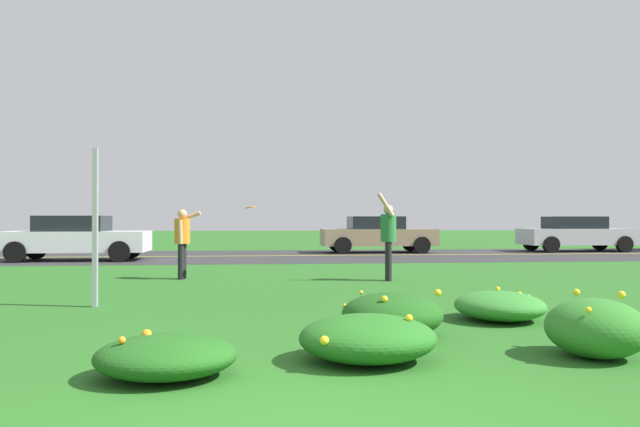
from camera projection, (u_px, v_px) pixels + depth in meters
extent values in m
plane|color=#26601E|center=(269.00, 282.00, 12.94)|extent=(120.00, 120.00, 0.00)
cube|color=#2D2D30|center=(263.00, 256.00, 22.26)|extent=(120.00, 8.16, 0.01)
cube|color=yellow|center=(263.00, 256.00, 22.26)|extent=(120.00, 0.16, 0.00)
ellipsoid|color=#1E5619|center=(166.00, 356.00, 5.16)|extent=(1.19, 1.04, 0.36)
sphere|color=orange|center=(148.00, 336.00, 5.23)|extent=(0.07, 0.07, 0.07)
sphere|color=orange|center=(147.00, 334.00, 5.43)|extent=(0.09, 0.09, 0.09)
sphere|color=orange|center=(122.00, 340.00, 4.97)|extent=(0.06, 0.06, 0.06)
sphere|color=orange|center=(184.00, 345.00, 5.09)|extent=(0.08, 0.08, 0.08)
sphere|color=orange|center=(128.00, 347.00, 5.28)|extent=(0.06, 0.06, 0.06)
ellipsoid|color=#1E5619|center=(392.00, 315.00, 6.97)|extent=(1.15, 1.18, 0.49)
sphere|color=yellow|center=(345.00, 306.00, 7.08)|extent=(0.05, 0.05, 0.05)
sphere|color=yellow|center=(381.00, 310.00, 6.77)|extent=(0.05, 0.05, 0.05)
sphere|color=yellow|center=(438.00, 293.00, 7.00)|extent=(0.08, 0.08, 0.08)
sphere|color=yellow|center=(385.00, 299.00, 6.64)|extent=(0.08, 0.08, 0.08)
sphere|color=yellow|center=(402.00, 305.00, 6.73)|extent=(0.07, 0.07, 0.07)
sphere|color=yellow|center=(361.00, 293.00, 7.36)|extent=(0.05, 0.05, 0.05)
ellipsoid|color=#23661E|center=(368.00, 338.00, 5.74)|extent=(1.30, 1.19, 0.44)
sphere|color=yellow|center=(321.00, 323.00, 5.96)|extent=(0.06, 0.06, 0.06)
sphere|color=yellow|center=(330.00, 323.00, 6.19)|extent=(0.06, 0.06, 0.06)
sphere|color=yellow|center=(409.00, 318.00, 5.67)|extent=(0.07, 0.07, 0.07)
sphere|color=yellow|center=(324.00, 341.00, 5.30)|extent=(0.08, 0.08, 0.08)
ellipsoid|color=#337F2D|center=(500.00, 306.00, 8.09)|extent=(1.17, 1.26, 0.38)
sphere|color=yellow|center=(540.00, 307.00, 7.79)|extent=(0.06, 0.06, 0.06)
sphere|color=yellow|center=(498.00, 289.00, 8.44)|extent=(0.07, 0.07, 0.07)
sphere|color=yellow|center=(529.00, 297.00, 8.33)|extent=(0.07, 0.07, 0.07)
sphere|color=yellow|center=(491.00, 302.00, 8.22)|extent=(0.07, 0.07, 0.07)
sphere|color=yellow|center=(520.00, 295.00, 8.38)|extent=(0.08, 0.08, 0.08)
sphere|color=yellow|center=(485.00, 296.00, 8.38)|extent=(0.06, 0.06, 0.06)
ellipsoid|color=#2D7526|center=(596.00, 328.00, 5.90)|extent=(0.94, 0.98, 0.57)
sphere|color=yellow|center=(588.00, 310.00, 5.58)|extent=(0.06, 0.06, 0.06)
sphere|color=yellow|center=(576.00, 292.00, 6.32)|extent=(0.07, 0.07, 0.07)
sphere|color=yellow|center=(582.00, 314.00, 6.26)|extent=(0.08, 0.08, 0.08)
sphere|color=yellow|center=(622.00, 295.00, 6.11)|extent=(0.08, 0.08, 0.08)
cube|color=#93969B|center=(95.00, 227.00, 9.33)|extent=(0.07, 0.10, 2.42)
cylinder|color=orange|center=(182.00, 231.00, 13.69)|extent=(0.34, 0.34, 0.56)
sphere|color=tan|center=(182.00, 214.00, 13.69)|extent=(0.21, 0.21, 0.21)
cylinder|color=black|center=(183.00, 261.00, 13.76)|extent=(0.14, 0.14, 0.79)
cylinder|color=black|center=(181.00, 262.00, 13.59)|extent=(0.14, 0.14, 0.79)
cylinder|color=tan|center=(189.00, 217.00, 13.88)|extent=(0.54, 0.19, 0.25)
cylinder|color=tan|center=(180.00, 232.00, 13.49)|extent=(0.12, 0.11, 0.53)
cylinder|color=#287038|center=(388.00, 228.00, 13.32)|extent=(0.34, 0.34, 0.60)
sphere|color=tan|center=(388.00, 210.00, 13.33)|extent=(0.21, 0.21, 0.21)
cylinder|color=black|center=(389.00, 261.00, 13.23)|extent=(0.14, 0.14, 0.84)
cylinder|color=black|center=(388.00, 261.00, 13.40)|extent=(0.14, 0.14, 0.84)
cylinder|color=tan|center=(386.00, 205.00, 13.14)|extent=(0.38, 0.16, 0.53)
cylinder|color=tan|center=(387.00, 229.00, 13.52)|extent=(0.13, 0.11, 0.57)
cylinder|color=orange|center=(251.00, 207.00, 13.39)|extent=(0.24, 0.24, 0.06)
torus|color=orange|center=(251.00, 207.00, 13.39)|extent=(0.24, 0.24, 0.06)
cube|color=silver|center=(76.00, 241.00, 19.81)|extent=(4.50, 1.82, 0.66)
cube|color=black|center=(73.00, 224.00, 19.80)|extent=(2.10, 1.64, 0.52)
cylinder|color=black|center=(131.00, 249.00, 20.85)|extent=(0.66, 0.22, 0.66)
cylinder|color=black|center=(120.00, 252.00, 19.08)|extent=(0.66, 0.22, 0.66)
cylinder|color=black|center=(36.00, 249.00, 20.53)|extent=(0.66, 0.22, 0.66)
cylinder|color=black|center=(15.00, 252.00, 18.76)|extent=(0.66, 0.22, 0.66)
cube|color=#937F60|center=(378.00, 237.00, 24.58)|extent=(4.50, 1.82, 0.66)
cube|color=black|center=(376.00, 223.00, 24.58)|extent=(2.10, 1.64, 0.52)
cylinder|color=black|center=(410.00, 243.00, 25.63)|extent=(0.66, 0.22, 0.66)
cylinder|color=black|center=(422.00, 245.00, 23.86)|extent=(0.66, 0.22, 0.66)
cylinder|color=black|center=(337.00, 244.00, 25.30)|extent=(0.66, 0.22, 0.66)
cylinder|color=black|center=(343.00, 245.00, 23.53)|extent=(0.66, 0.22, 0.66)
cube|color=#B7BABF|center=(576.00, 237.00, 25.46)|extent=(4.50, 1.82, 0.66)
cube|color=black|center=(574.00, 223.00, 25.46)|extent=(2.10, 1.64, 0.52)
cylinder|color=black|center=(600.00, 243.00, 26.51)|extent=(0.66, 0.22, 0.66)
cylinder|color=black|center=(624.00, 244.00, 24.74)|extent=(0.66, 0.22, 0.66)
cylinder|color=black|center=(531.00, 243.00, 26.18)|extent=(0.66, 0.22, 0.66)
cylinder|color=black|center=(551.00, 245.00, 24.41)|extent=(0.66, 0.22, 0.66)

